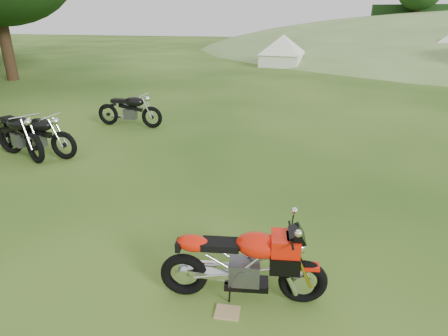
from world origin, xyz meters
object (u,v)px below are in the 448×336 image
(vintage_moto_d, at_px, (129,109))
(sport_motorcycle, at_px, (243,258))
(vintage_moto_b, at_px, (18,133))
(tent_left, at_px, (283,49))
(vintage_moto_a, at_px, (35,134))
(tent_right, at_px, (447,51))
(plywood_board, at_px, (227,312))

(vintage_moto_d, bearing_deg, sport_motorcycle, -53.36)
(vintage_moto_b, distance_m, tent_left, 19.60)
(vintage_moto_a, bearing_deg, vintage_moto_b, -171.36)
(vintage_moto_a, height_order, tent_right, tent_right)
(vintage_moto_b, height_order, vintage_moto_d, vintage_moto_b)
(vintage_moto_d, distance_m, tent_left, 16.42)
(sport_motorcycle, relative_size, vintage_moto_b, 0.85)
(sport_motorcycle, distance_m, plywood_board, 0.62)
(vintage_moto_a, bearing_deg, tent_right, 55.71)
(sport_motorcycle, distance_m, vintage_moto_d, 8.02)
(plywood_board, relative_size, vintage_moto_b, 0.13)
(vintage_moto_b, xyz_separation_m, tent_right, (13.71, 19.04, 0.61))
(vintage_moto_b, distance_m, tent_right, 23.47)
(vintage_moto_a, xyz_separation_m, tent_left, (3.55, 19.13, 0.57))
(plywood_board, xyz_separation_m, tent_left, (-2.01, 22.90, 1.11))
(sport_motorcycle, distance_m, tent_right, 23.72)
(vintage_moto_d, bearing_deg, plywood_board, -55.19)
(tent_right, bearing_deg, vintage_moto_b, -105.07)
(vintage_moto_d, bearing_deg, vintage_moto_a, -106.32)
(sport_motorcycle, distance_m, vintage_moto_a, 6.65)
(plywood_board, distance_m, vintage_moto_a, 6.74)
(plywood_board, bearing_deg, vintage_moto_b, 148.13)
(sport_motorcycle, relative_size, plywood_board, 6.66)
(sport_motorcycle, relative_size, vintage_moto_a, 0.88)
(sport_motorcycle, xyz_separation_m, vintage_moto_d, (-4.82, 6.41, -0.02))
(vintage_moto_a, relative_size, vintage_moto_d, 1.04)
(tent_right, bearing_deg, sport_motorcycle, -88.07)
(sport_motorcycle, bearing_deg, vintage_moto_a, 139.00)
(plywood_board, xyz_separation_m, vintage_moto_d, (-4.72, 6.71, 0.52))
(plywood_board, relative_size, vintage_moto_d, 0.14)
(sport_motorcycle, height_order, plywood_board, sport_motorcycle)
(tent_right, bearing_deg, plywood_board, -88.09)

